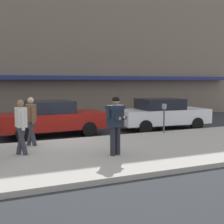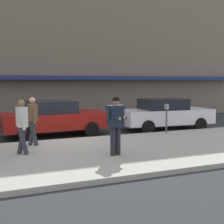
% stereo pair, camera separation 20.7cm
% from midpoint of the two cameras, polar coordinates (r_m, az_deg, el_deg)
% --- Properties ---
extents(ground_plane, '(80.00, 80.00, 0.00)m').
position_cam_midpoint_polar(ground_plane, '(12.61, -9.09, -5.35)').
color(ground_plane, '#2B2D30').
extents(sidewalk, '(32.00, 5.30, 0.14)m').
position_cam_midpoint_polar(sidewalk, '(10.25, 0.25, -7.44)').
color(sidewalk, '#A8A399').
rests_on(sidewalk, ground).
extents(curb_paint_line, '(28.00, 0.12, 0.01)m').
position_cam_midpoint_polar(curb_paint_line, '(12.93, -4.82, -5.02)').
color(curb_paint_line, silver).
rests_on(curb_paint_line, ground).
extents(storefront_facade, '(28.00, 4.70, 10.63)m').
position_cam_midpoint_polar(storefront_facade, '(21.10, -12.26, 13.46)').
color(storefront_facade, '#756656').
rests_on(storefront_facade, ground).
extents(parked_sedan_mid, '(4.56, 2.05, 1.54)m').
position_cam_midpoint_polar(parked_sedan_mid, '(13.88, -10.18, -1.06)').
color(parked_sedan_mid, maroon).
rests_on(parked_sedan_mid, ground).
extents(parked_sedan_far, '(4.61, 2.15, 1.54)m').
position_cam_midpoint_polar(parked_sedan_far, '(15.57, 10.08, -0.34)').
color(parked_sedan_far, silver).
rests_on(parked_sedan_far, ground).
extents(man_texting_on_phone, '(0.63, 0.64, 1.81)m').
position_cam_midpoint_polar(man_texting_on_phone, '(9.42, 1.31, -1.31)').
color(man_texting_on_phone, '#23232B').
rests_on(man_texting_on_phone, sidewalk).
extents(pedestrian_in_light_coat, '(0.36, 0.60, 1.70)m').
position_cam_midpoint_polar(pedestrian_in_light_coat, '(9.93, -15.57, -1.99)').
color(pedestrian_in_light_coat, '#33333D').
rests_on(pedestrian_in_light_coat, sidewalk).
extents(pedestrian_dark_coat, '(0.35, 0.60, 1.70)m').
position_cam_midpoint_polar(pedestrian_dark_coat, '(11.24, -13.81, -1.08)').
color(pedestrian_dark_coat, '#33333D').
rests_on(pedestrian_dark_coat, sidewalk).
extents(parking_meter, '(0.12, 0.18, 1.27)m').
position_cam_midpoint_polar(parking_meter, '(13.75, 10.37, -0.38)').
color(parking_meter, '#4C4C51').
rests_on(parking_meter, sidewalk).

